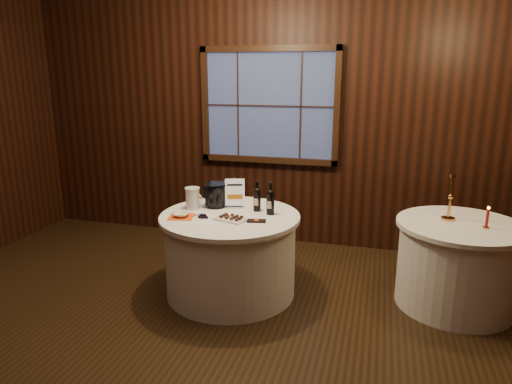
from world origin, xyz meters
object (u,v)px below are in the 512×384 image
(chocolate_box, at_px, (256,221))
(grape_bunch, at_px, (203,216))
(port_bottle_right, at_px, (270,200))
(brass_candlestick, at_px, (450,203))
(ice_bucket, at_px, (216,194))
(cracker_bowl, at_px, (181,215))
(side_table, at_px, (457,264))
(port_bottle_left, at_px, (257,198))
(glass_pitcher, at_px, (193,198))
(sign_stand, at_px, (235,198))
(main_table, at_px, (230,254))
(chocolate_plate, at_px, (231,218))
(red_candle, at_px, (487,220))

(chocolate_box, height_order, grape_bunch, grape_bunch)
(port_bottle_right, bearing_deg, brass_candlestick, 21.14)
(ice_bucket, height_order, cracker_bowl, ice_bucket)
(side_table, relative_size, brass_candlestick, 2.61)
(port_bottle_left, height_order, glass_pitcher, port_bottle_left)
(sign_stand, bearing_deg, ice_bucket, 166.15)
(main_table, bearing_deg, chocolate_box, -23.39)
(sign_stand, height_order, chocolate_plate, sign_stand)
(main_table, distance_m, chocolate_plate, 0.43)
(ice_bucket, height_order, glass_pitcher, ice_bucket)
(side_table, distance_m, brass_candlestick, 0.55)
(glass_pitcher, bearing_deg, ice_bucket, 48.44)
(chocolate_box, bearing_deg, brass_candlestick, 4.84)
(main_table, distance_m, ice_bucket, 0.59)
(sign_stand, relative_size, brass_candlestick, 0.72)
(main_table, xyz_separation_m, grape_bunch, (-0.20, -0.15, 0.40))
(brass_candlestick, bearing_deg, cracker_bowl, -166.53)
(brass_candlestick, bearing_deg, port_bottle_left, -173.56)
(sign_stand, height_order, ice_bucket, sign_stand)
(port_bottle_right, relative_size, chocolate_box, 1.87)
(main_table, xyz_separation_m, port_bottle_right, (0.35, 0.11, 0.52))
(chocolate_box, height_order, brass_candlestick, brass_candlestick)
(port_bottle_left, relative_size, port_bottle_right, 0.97)
(main_table, xyz_separation_m, cracker_bowl, (-0.40, -0.18, 0.40))
(glass_pitcher, height_order, red_candle, glass_pitcher)
(port_bottle_right, xyz_separation_m, red_candle, (1.82, 0.10, -0.06))
(port_bottle_left, relative_size, grape_bunch, 1.91)
(chocolate_plate, bearing_deg, glass_pitcher, 153.32)
(ice_bucket, xyz_separation_m, cracker_bowl, (-0.19, -0.39, -0.10))
(chocolate_box, height_order, cracker_bowl, cracker_bowl)
(side_table, bearing_deg, port_bottle_left, -176.24)
(grape_bunch, bearing_deg, port_bottle_left, 39.15)
(glass_pitcher, bearing_deg, chocolate_box, -0.65)
(port_bottle_left, bearing_deg, ice_bucket, -175.48)
(main_table, height_order, brass_candlestick, brass_candlestick)
(side_table, height_order, cracker_bowl, cracker_bowl)
(chocolate_box, relative_size, red_candle, 0.86)
(grape_bunch, relative_size, red_candle, 0.81)
(chocolate_plate, height_order, grape_bunch, chocolate_plate)
(sign_stand, relative_size, red_candle, 1.56)
(chocolate_plate, distance_m, red_candle, 2.15)
(side_table, bearing_deg, ice_bucket, -177.64)
(brass_candlestick, bearing_deg, red_candle, -30.30)
(side_table, bearing_deg, main_table, -171.47)
(sign_stand, relative_size, glass_pitcher, 1.45)
(side_table, xyz_separation_m, cracker_bowl, (-2.40, -0.48, 0.40))
(chocolate_plate, height_order, glass_pitcher, glass_pitcher)
(port_bottle_left, bearing_deg, side_table, 11.89)
(cracker_bowl, xyz_separation_m, brass_candlestick, (2.30, 0.55, 0.13))
(port_bottle_left, bearing_deg, grape_bunch, -132.72)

